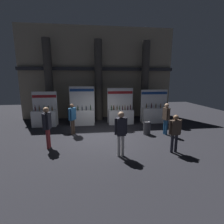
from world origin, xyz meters
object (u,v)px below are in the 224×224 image
exhibitor_booth_3 (155,114)px  visitor_0 (72,116)px  exhibitor_booth_2 (121,115)px  visitor_4 (166,116)px  exhibitor_booth_0 (45,117)px  exhibitor_booth_1 (82,116)px  trash_bin (147,128)px  visitor_2 (47,124)px  visitor_3 (121,130)px  visitor_1 (175,131)px

exhibitor_booth_3 → visitor_0: 5.78m
exhibitor_booth_2 → visitor_4: 3.27m
exhibitor_booth_0 → exhibitor_booth_1: size_ratio=0.88×
trash_bin → visitor_0: (-4.06, 0.49, 0.66)m
exhibitor_booth_0 → visitor_4: exhibitor_booth_0 is taller
visitor_2 → visitor_3: 3.25m
exhibitor_booth_3 → trash_bin: size_ratio=3.18×
exhibitor_booth_0 → exhibitor_booth_1: bearing=1.0°
exhibitor_booth_3 → visitor_2: size_ratio=1.24×
visitor_3 → visitor_4: bearing=33.1°
exhibitor_booth_2 → visitor_4: bearing=-50.8°
visitor_4 → visitor_0: bearing=-108.0°
exhibitor_booth_2 → exhibitor_booth_3: bearing=0.5°
exhibitor_booth_3 → visitor_0: bearing=-160.8°
visitor_0 → visitor_1: visitor_0 is taller
visitor_2 → visitor_0: bearing=158.9°
exhibitor_booth_3 → exhibitor_booth_1: bearing=179.6°
exhibitor_booth_1 → exhibitor_booth_3: (5.01, -0.03, -0.01)m
exhibitor_booth_1 → visitor_0: (-0.43, -1.93, 0.40)m
trash_bin → visitor_0: size_ratio=0.42×
exhibitor_booth_2 → visitor_3: 4.88m
visitor_2 → visitor_3: (3.03, -1.16, -0.04)m
trash_bin → visitor_2: visitor_2 is taller
exhibitor_booth_0 → visitor_1: 7.95m
exhibitor_booth_2 → visitor_3: bearing=-100.0°
visitor_4 → exhibitor_booth_2: bearing=-151.7°
visitor_0 → visitor_4: bearing=112.8°
visitor_2 → visitor_4: visitor_2 is taller
exhibitor_booth_0 → visitor_0: 2.76m
visitor_0 → visitor_4: (5.06, -0.63, 0.01)m
exhibitor_booth_1 → visitor_3: exhibitor_booth_1 is taller
visitor_1 → visitor_2: visitor_2 is taller
trash_bin → visitor_3: bearing=-128.2°
exhibitor_booth_0 → exhibitor_booth_1: 2.40m
trash_bin → visitor_2: bearing=-165.8°
visitor_3 → visitor_2: bearing=154.0°
visitor_0 → visitor_4: 5.10m
exhibitor_booth_1 → visitor_2: 3.92m
exhibitor_booth_1 → visitor_0: 2.02m
trash_bin → visitor_2: (-4.93, -1.25, 0.77)m
exhibitor_booth_1 → exhibitor_booth_2: (2.58, -0.05, -0.02)m
trash_bin → visitor_0: visitor_0 is taller
exhibitor_booth_2 → visitor_0: 3.57m
exhibitor_booth_0 → trash_bin: exhibitor_booth_0 is taller
visitor_4 → exhibitor_booth_1: bearing=-129.9°
exhibitor_booth_0 → exhibitor_booth_3: (7.42, 0.01, 0.01)m
exhibitor_booth_1 → trash_bin: 4.37m
exhibitor_booth_0 → visitor_3: (4.14, -4.79, 0.49)m
exhibitor_booth_2 → trash_bin: exhibitor_booth_2 is taller
exhibitor_booth_3 → visitor_2: exhibitor_booth_3 is taller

